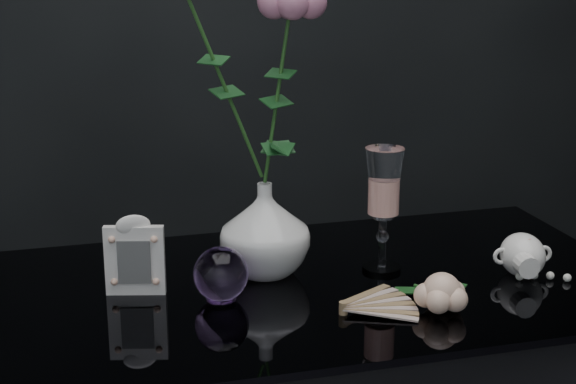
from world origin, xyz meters
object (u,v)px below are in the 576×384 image
object	(u,v)px
paperweight	(221,274)
loose_rose	(442,292)
picture_frame	(135,255)
wine_glass	(383,210)
vase	(265,229)
pearl_jar	(523,253)

from	to	relation	value
paperweight	loose_rose	distance (m)	0.34
loose_rose	picture_frame	bearing A→B (deg)	138.71
wine_glass	picture_frame	size ratio (longest dim) A/B	1.62
picture_frame	paperweight	bearing A→B (deg)	-11.37
vase	wine_glass	distance (m)	0.20
vase	wine_glass	xyz separation A→B (m)	(0.19, -0.04, 0.03)
paperweight	pearl_jar	bearing A→B (deg)	-3.12
vase	wine_glass	bearing A→B (deg)	-10.63
wine_glass	pearl_jar	bearing A→B (deg)	-20.36
wine_glass	paperweight	bearing A→B (deg)	-169.42
vase	picture_frame	bearing A→B (deg)	-172.22
vase	paperweight	xyz separation A→B (m)	(-0.09, -0.09, -0.04)
paperweight	wine_glass	bearing A→B (deg)	10.58
picture_frame	vase	bearing A→B (deg)	22.14
vase	paperweight	size ratio (longest dim) A/B	1.82
picture_frame	pearl_jar	world-z (taller)	picture_frame
picture_frame	paperweight	world-z (taller)	picture_frame
picture_frame	pearl_jar	size ratio (longest dim) A/B	0.50
vase	picture_frame	xyz separation A→B (m)	(-0.22, -0.03, -0.01)
picture_frame	loose_rose	distance (m)	0.48
vase	picture_frame	distance (m)	0.22
wine_glass	vase	bearing A→B (deg)	169.37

